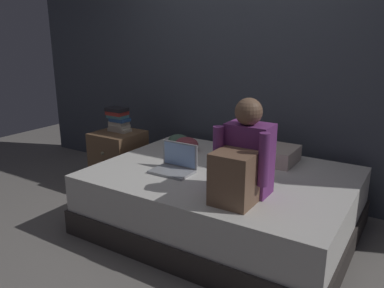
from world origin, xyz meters
name	(u,v)px	position (x,y,z in m)	size (l,w,h in m)	color
ground_plane	(181,236)	(0.00, 0.00, 0.00)	(8.00, 8.00, 0.00)	gray
wall_back	(251,54)	(0.00, 1.20, 1.35)	(5.60, 0.10, 2.70)	#424751
bed	(222,200)	(0.20, 0.30, 0.24)	(2.00, 1.50, 0.49)	#332D2B
nightstand	(119,160)	(-1.10, 0.51, 0.29)	(0.44, 0.46, 0.58)	brown
person_sitting	(243,161)	(0.53, -0.05, 0.74)	(0.39, 0.44, 0.66)	#75337A
laptop	(175,165)	(-0.12, 0.10, 0.54)	(0.32, 0.23, 0.22)	#9EA0A5
pillow	(263,152)	(0.35, 0.75, 0.55)	(0.56, 0.36, 0.13)	beige
book_stack	(118,119)	(-1.11, 0.55, 0.71)	(0.23, 0.16, 0.24)	beige
clothes_pile	(183,142)	(-0.41, 0.66, 0.55)	(0.35, 0.25, 0.12)	#4C6B56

